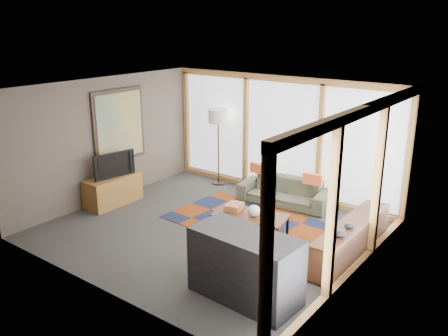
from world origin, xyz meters
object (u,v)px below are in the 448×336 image
Objects in this scene: coffee_table at (250,226)px; tv_console at (113,190)px; television at (112,164)px; bookshelf at (351,240)px; bar_counter at (245,266)px; floor_lamp at (218,147)px; sofa at (285,191)px.

coffee_table is 1.06× the size of tv_console.
television is (-3.16, -0.40, 0.65)m from coffee_table.
bookshelf is 1.53× the size of bar_counter.
bookshelf is at bearing -21.51° from floor_lamp.
tv_console reaches higher than coffee_table.
bar_counter is at bearing -47.95° from floor_lamp.
bookshelf is 1.93× the size of tv_console.
sofa is 1.76m from coffee_table.
floor_lamp is 4.83m from bar_counter.
tv_console is at bearing -170.64° from bookshelf.
bookshelf is 4.97m from television.
television reaches higher than sofa.
tv_console reaches higher than sofa.
bookshelf is 2.53× the size of television.
television is at bearing 60.40° from tv_console.
television is (-4.87, -0.79, 0.58)m from bookshelf.
television is at bearing 166.48° from bar_counter.
coffee_table is 1.96m from bar_counter.
bookshelf is 2.15m from bar_counter.
floor_lamp reaches higher than television.
television reaches higher than bookshelf.
sofa is at bearing 100.06° from coffee_table.
coffee_table is 1.39× the size of television.
floor_lamp is 3.00m from coffee_table.
bar_counter reaches higher than bookshelf.
tv_console is (-3.17, -0.41, 0.09)m from coffee_table.
television is (-0.96, -2.33, -0.02)m from floor_lamp.
television is at bearing -150.07° from sofa.
bar_counter is at bearing -58.05° from coffee_table.
sofa is 3.64m from bar_counter.
floor_lamp reaches higher than tv_console.
sofa is at bearing 36.92° from tv_console.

